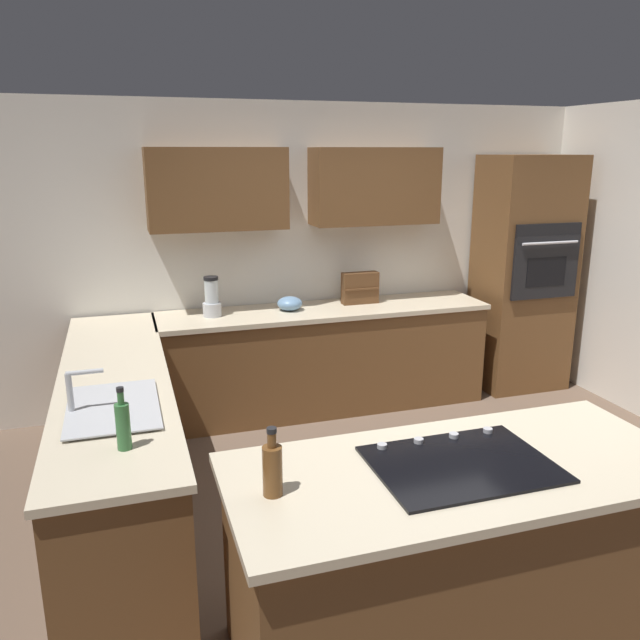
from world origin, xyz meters
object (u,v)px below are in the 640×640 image
(dish_soap_bottle, at_px, (123,424))
(sink_unit, at_px, (111,407))
(cooktop, at_px, (461,463))
(mixing_bowl, at_px, (290,303))
(wall_oven, at_px, (523,274))
(spice_rack, at_px, (360,288))
(blender, at_px, (212,299))
(oil_bottle, at_px, (272,468))

(dish_soap_bottle, bearing_deg, sink_unit, -83.05)
(cooktop, relative_size, mixing_bowl, 3.61)
(wall_oven, bearing_deg, spice_rack, -3.00)
(blender, distance_m, oil_bottle, 2.84)
(cooktop, xyz_separation_m, blender, (0.65, -2.84, 0.13))
(blender, height_order, mixing_bowl, blender)
(blender, bearing_deg, cooktop, 102.81)
(wall_oven, distance_m, mixing_bowl, 2.25)
(sink_unit, height_order, spice_rack, spice_rack)
(mixing_bowl, relative_size, spice_rack, 0.66)
(dish_soap_bottle, height_order, oil_bottle, dish_soap_bottle)
(wall_oven, height_order, cooktop, wall_oven)
(spice_rack, bearing_deg, blender, 2.33)
(sink_unit, bearing_deg, wall_oven, -154.75)
(dish_soap_bottle, distance_m, oil_bottle, 0.80)
(sink_unit, bearing_deg, spice_rack, -138.81)
(wall_oven, height_order, oil_bottle, wall_oven)
(wall_oven, xyz_separation_m, blender, (2.90, -0.03, -0.04))
(dish_soap_bottle, bearing_deg, blender, -107.78)
(sink_unit, distance_m, blender, 1.93)
(cooktop, height_order, oil_bottle, oil_bottle)
(cooktop, bearing_deg, wall_oven, -128.73)
(cooktop, height_order, spice_rack, spice_rack)
(sink_unit, bearing_deg, cooktop, 142.96)
(sink_unit, height_order, oil_bottle, oil_bottle)
(spice_rack, height_order, dish_soap_bottle, dish_soap_bottle)
(sink_unit, distance_m, dish_soap_bottle, 0.49)
(sink_unit, relative_size, mixing_bowl, 3.32)
(wall_oven, distance_m, dish_soap_bottle, 4.24)
(wall_oven, distance_m, sink_unit, 4.07)
(wall_oven, bearing_deg, sink_unit, 25.25)
(cooktop, bearing_deg, mixing_bowl, -90.08)
(wall_oven, relative_size, blender, 6.66)
(dish_soap_bottle, relative_size, oil_bottle, 1.04)
(mixing_bowl, xyz_separation_m, spice_rack, (-0.65, -0.05, 0.08))
(oil_bottle, bearing_deg, wall_oven, -137.69)
(mixing_bowl, distance_m, spice_rack, 0.66)
(dish_soap_bottle, bearing_deg, mixing_bowl, -121.38)
(blender, relative_size, spice_rack, 1.01)
(sink_unit, distance_m, mixing_bowl, 2.27)
(cooktop, relative_size, spice_rack, 2.36)
(mixing_bowl, distance_m, dish_soap_bottle, 2.63)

